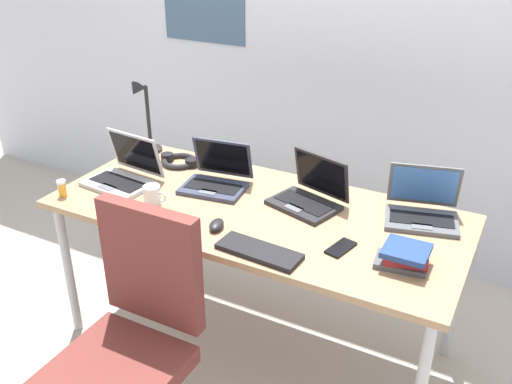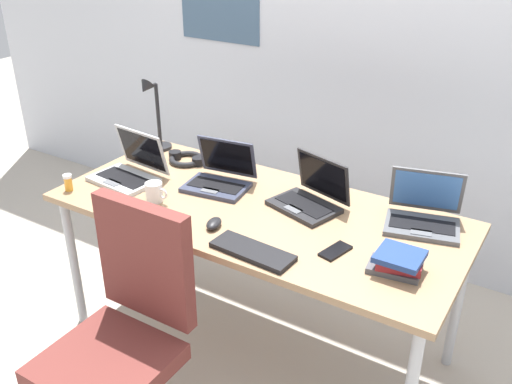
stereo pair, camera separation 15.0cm
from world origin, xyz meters
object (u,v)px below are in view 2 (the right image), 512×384
Objects in this scene: laptop_front_left at (423,215)px; cell_phone at (335,251)px; desk_lamp at (154,115)px; laptop_front_right at (219,178)px; pill_bottle at (68,182)px; office_chair at (122,355)px; computer_mouse at (214,223)px; coffee_mug at (155,192)px; book_stack at (398,262)px; headphones at (187,159)px; external_keyboard at (252,251)px; laptop_center at (310,197)px; laptop_far_corner at (129,170)px.

cell_phone is at bearing -119.79° from laptop_front_left.
desk_lamp is 1.26× the size of laptop_front_right.
office_chair is (0.68, -0.41, -0.38)m from pill_bottle.
desk_lamp is 4.17× the size of computer_mouse.
coffee_mug is 0.12× the size of office_chair.
pill_bottle reaches higher than book_stack.
headphones is at bearing 155.23° from laptop_front_right.
external_keyboard is 3.44× the size of computer_mouse.
laptop_front_left reaches higher than coffee_mug.
desk_lamp is at bearing 170.96° from headphones.
computer_mouse is 0.77m from pill_bottle.
desk_lamp is 5.07× the size of pill_bottle.
laptop_front_right is 0.74m from cell_phone.
headphones is 1.11m from office_chair.
laptop_front_left is 0.44m from cell_phone.
laptop_center is 3.05× the size of coffee_mug.
headphones is 0.44m from coffee_mug.
laptop_front_left is at bearing -1.31° from desk_lamp.
external_keyboard is (-0.01, -0.45, -0.03)m from laptop_center.
coffee_mug is at bearing -49.95° from desk_lamp.
laptop_front_right is 0.34m from headphones.
laptop_center is at bearing -7.36° from headphones.
laptop_center is at bearing 92.29° from external_keyboard.
office_chair is at bearing -121.69° from cell_phone.
desk_lamp is at bearing 164.47° from book_stack.
pill_bottle is (-0.15, -0.24, -0.01)m from laptop_far_corner.
coffee_mug is at bearing -119.77° from laptop_front_right.
coffee_mug is at bearing -70.33° from headphones.
laptop_center is at bearing 150.71° from book_stack.
laptop_front_right reaches higher than book_stack.
laptop_front_left is 0.93m from laptop_front_right.
pill_bottle is (-0.03, -0.58, -0.16)m from desk_lamp.
computer_mouse is at bearing -7.88° from coffee_mug.
pill_bottle is at bearing -176.64° from external_keyboard.
laptop_center reaches higher than computer_mouse.
desk_lamp reaches higher than computer_mouse.
office_chair is (-0.83, -0.58, -0.38)m from book_stack.
external_keyboard is 0.25m from computer_mouse.
book_stack is at bearing 13.66° from cell_phone.
laptop_front_right is at bearing 166.10° from book_stack.
coffee_mug is at bearing 17.42° from pill_bottle.
desk_lamp is at bearing 152.65° from external_keyboard.
laptop_far_corner is at bearing -166.44° from laptop_center.
desk_lamp reaches higher than pill_bottle.
book_stack is (0.49, -0.28, -0.00)m from laptop_center.
book_stack is at bearing 35.04° from office_chair.
laptop_center is 1.11m from pill_bottle.
laptop_far_corner is at bearing 128.64° from office_chair.
desk_lamp is 1.55m from book_stack.
desk_lamp is 1.15× the size of laptop_front_left.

